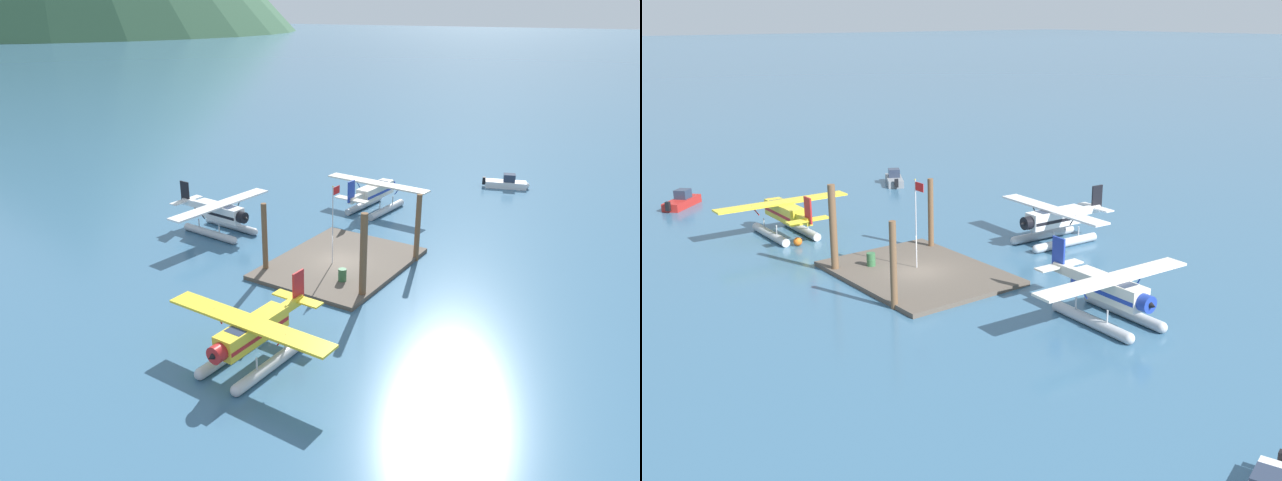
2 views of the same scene
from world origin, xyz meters
The scene contains 13 objects.
ground_plane centered at (0.00, 0.00, 0.00)m, with size 1200.00×1200.00×0.00m, color #38607F.
dock_platform centered at (0.00, 0.00, 0.15)m, with size 11.84×8.91×0.30m, color brown.
piling_near_left centered at (-3.79, -4.01, 2.97)m, with size 0.48×0.48×5.94m, color brown.
piling_near_right centered at (3.92, -4.37, 2.63)m, with size 0.40×0.40×5.25m, color brown.
piling_far_left centered at (-4.00, 3.92, 2.62)m, with size 0.40×0.40×5.24m, color brown.
flagpole centered at (-0.48, 0.32, 4.02)m, with size 0.95×0.10×5.97m.
fuel_drum centered at (-2.79, -1.85, 0.74)m, with size 0.62×0.62×0.88m.
mooring_buoy centered at (-10.80, -3.26, 0.32)m, with size 0.64×0.64×0.64m, color orange.
seaplane_cream_stbd_fwd centered at (12.79, 3.88, 1.58)m, with size 7.98×10.46×3.84m.
seaplane_white_bow_centre centered at (0.25, 12.15, 1.58)m, with size 10.47×7.97×3.84m.
seaplane_yellow_port_aft centered at (-13.74, -2.81, 1.58)m, with size 7.98×10.43×3.84m.
boat_red_open_sw centered at (-27.91, -6.00, 0.49)m, with size 3.95×4.10×1.50m.
boat_grey_open_west centered at (-24.15, 13.82, 0.49)m, with size 4.45×3.28×1.50m.
Camera 2 is at (38.20, -26.13, 16.32)m, focal length 42.13 mm.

